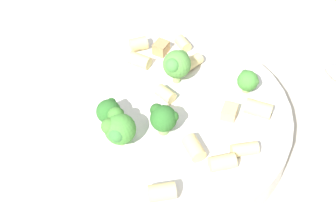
{
  "coord_description": "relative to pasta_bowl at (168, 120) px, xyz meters",
  "views": [
    {
      "loc": [
        -0.14,
        -0.31,
        0.43
      ],
      "look_at": [
        0.0,
        0.0,
        0.05
      ],
      "focal_mm": 50.0,
      "sensor_mm": 36.0,
      "label": 1
    }
  ],
  "objects": [
    {
      "name": "chicken_chunk_0",
      "position": [
        0.06,
        -0.03,
        0.02
      ],
      "size": [
        0.02,
        0.02,
        0.01
      ],
      "primitive_type": "cube",
      "rotation": [
        0.0,
        0.0,
        0.8
      ],
      "color": "tan",
      "rests_on": "pasta_bowl"
    },
    {
      "name": "rigatoni_2",
      "position": [
        0.02,
        -0.09,
        0.02
      ],
      "size": [
        0.03,
        0.02,
        0.02
      ],
      "primitive_type": "cylinder",
      "rotation": [
        1.57,
        0.0,
        1.36
      ],
      "color": "#E0C67F",
      "rests_on": "pasta_bowl"
    },
    {
      "name": "rigatoni_0",
      "position": [
        0.05,
        0.05,
        0.02
      ],
      "size": [
        0.03,
        0.02,
        0.01
      ],
      "primitive_type": "cylinder",
      "rotation": [
        1.57,
        0.0,
        1.88
      ],
      "color": "#E0C67F",
      "rests_on": "pasta_bowl"
    },
    {
      "name": "rigatoni_6",
      "position": [
        0.01,
        0.02,
        0.02
      ],
      "size": [
        0.02,
        0.03,
        0.01
      ],
      "primitive_type": "cylinder",
      "rotation": [
        1.57,
        0.0,
        0.35
      ],
      "color": "#E0C67F",
      "rests_on": "pasta_bowl"
    },
    {
      "name": "rigatoni_8",
      "position": [
        0.09,
        -0.04,
        0.02
      ],
      "size": [
        0.03,
        0.03,
        0.02
      ],
      "primitive_type": "cylinder",
      "rotation": [
        1.57,
        0.0,
        0.75
      ],
      "color": "#E0C67F",
      "rests_on": "pasta_bowl"
    },
    {
      "name": "rigatoni_3",
      "position": [
        -0.0,
        0.08,
        0.02
      ],
      "size": [
        0.03,
        0.03,
        0.02
      ],
      "primitive_type": "cylinder",
      "rotation": [
        1.57,
        0.0,
        0.66
      ],
      "color": "#E0C67F",
      "rests_on": "pasta_bowl"
    },
    {
      "name": "ground_plane",
      "position": [
        0.0,
        0.0,
        -0.02
      ],
      "size": [
        2.0,
        2.0,
        0.0
      ],
      "primitive_type": "plane",
      "color": "#BCB29E"
    },
    {
      "name": "broccoli_floret_0",
      "position": [
        -0.06,
        0.01,
        0.03
      ],
      "size": [
        0.03,
        0.03,
        0.03
      ],
      "color": "#9EC175",
      "rests_on": "pasta_bowl"
    },
    {
      "name": "broccoli_floret_3",
      "position": [
        -0.02,
        -0.02,
        0.04
      ],
      "size": [
        0.03,
        0.03,
        0.04
      ],
      "color": "#84AD60",
      "rests_on": "pasta_bowl"
    },
    {
      "name": "rigatoni_4",
      "position": [
        0.05,
        -0.08,
        0.02
      ],
      "size": [
        0.03,
        0.02,
        0.01
      ],
      "primitive_type": "cylinder",
      "rotation": [
        1.57,
        0.0,
        1.3
      ],
      "color": "#E0C67F",
      "rests_on": "pasta_bowl"
    },
    {
      "name": "broccoli_floret_1",
      "position": [
        0.03,
        0.04,
        0.04
      ],
      "size": [
        0.03,
        0.03,
        0.04
      ],
      "color": "#93B766",
      "rests_on": "pasta_bowl"
    },
    {
      "name": "broccoli_floret_4",
      "position": [
        -0.06,
        -0.02,
        0.04
      ],
      "size": [
        0.03,
        0.04,
        0.04
      ],
      "color": "#93B766",
      "rests_on": "pasta_bowl"
    },
    {
      "name": "pasta_bowl",
      "position": [
        0.0,
        0.0,
        0.0
      ],
      "size": [
        0.27,
        0.27,
        0.04
      ],
      "color": "silver",
      "rests_on": "ground_plane"
    },
    {
      "name": "rigatoni_9",
      "position": [
        0.06,
        0.09,
        0.02
      ],
      "size": [
        0.01,
        0.02,
        0.01
      ],
      "primitive_type": "cylinder",
      "rotation": [
        1.57,
        0.0,
        0.06
      ],
      "color": "#E0C67F",
      "rests_on": "pasta_bowl"
    },
    {
      "name": "broccoli_floret_2",
      "position": [
        0.09,
        -0.01,
        0.03
      ],
      "size": [
        0.02,
        0.03,
        0.03
      ],
      "color": "#93B766",
      "rests_on": "pasta_bowl"
    },
    {
      "name": "rigatoni_1",
      "position": [
        0.0,
        -0.06,
        0.02
      ],
      "size": [
        0.02,
        0.03,
        0.02
      ],
      "primitive_type": "cylinder",
      "rotation": [
        1.57,
        0.0,
        3.11
      ],
      "color": "#E0C67F",
      "rests_on": "pasta_bowl"
    },
    {
      "name": "chicken_chunk_1",
      "position": [
        0.03,
        0.09,
        0.02
      ],
      "size": [
        0.02,
        0.02,
        0.01
      ],
      "primitive_type": "cube",
      "rotation": [
        0.0,
        0.0,
        0.63
      ],
      "color": "tan",
      "rests_on": "pasta_bowl"
    },
    {
      "name": "rigatoni_5",
      "position": [
        0.01,
        0.11,
        0.02
      ],
      "size": [
        0.02,
        0.02,
        0.02
      ],
      "primitive_type": "cylinder",
      "rotation": [
        1.57,
        0.0,
        1.47
      ],
      "color": "#E0C67F",
      "rests_on": "pasta_bowl"
    },
    {
      "name": "spoon",
      "position": [
        0.23,
        0.0,
        -0.02
      ],
      "size": [
        0.11,
        0.18,
        0.01
      ],
      "color": "#B2B2B7",
      "rests_on": "ground_plane"
    },
    {
      "name": "rigatoni_7",
      "position": [
        -0.05,
        -0.1,
        0.02
      ],
      "size": [
        0.03,
        0.02,
        0.02
      ],
      "primitive_type": "cylinder",
      "rotation": [
        1.57,
        0.0,
        1.31
      ],
      "color": "#E0C67F",
      "rests_on": "pasta_bowl"
    }
  ]
}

